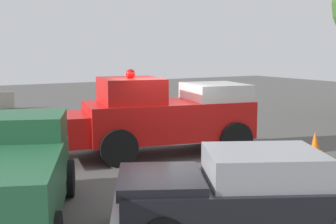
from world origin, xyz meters
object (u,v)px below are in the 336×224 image
Objects in this scene: lawn_chair_near_truck at (109,116)px; traffic_cone at (315,142)px; lawn_chair_by_car at (65,121)px; lawn_chair_spare at (155,114)px; spectator_seated at (110,114)px; vintage_fire_truck at (161,115)px; parked_pickup at (9,172)px; classic_hot_rod at (243,192)px.

lawn_chair_near_truck is 1.61× the size of traffic_cone.
lawn_chair_by_car and lawn_chair_spare have the same top height.
spectator_seated reaches higher than traffic_cone.
lawn_chair_by_car is (1.84, 0.35, 0.00)m from lawn_chair_near_truck.
parked_pickup is at bearing 34.25° from vintage_fire_truck.
traffic_cone is (-6.03, 6.06, -0.28)m from lawn_chair_by_car.
parked_pickup reaches higher than lawn_chair_by_car.
vintage_fire_truck is 4.86× the size of spectator_seated.
lawn_chair_near_truck is (-1.75, -10.07, -0.16)m from classic_hot_rod.
lawn_chair_by_car is at bearing -113.99° from parked_pickup.
vintage_fire_truck is 4.87m from traffic_cone.
lawn_chair_spare is (-1.98, -3.99, -0.61)m from vintage_fire_truck.
vintage_fire_truck is 4.33m from lawn_chair_near_truck.
vintage_fire_truck is 4.18m from spectator_seated.
lawn_chair_by_car is 3.73m from lawn_chair_spare.
lawn_chair_near_truck and lawn_chair_by_car have the same top height.
vintage_fire_truck reaches higher than lawn_chair_spare.
lawn_chair_near_truck is at bearing -56.85° from traffic_cone.
traffic_cone is (-5.94, -3.65, -0.44)m from classic_hot_rod.
classic_hot_rod is at bearing 69.61° from lawn_chair_spare.
lawn_chair_near_truck is 1.00× the size of lawn_chair_spare.
traffic_cone is at bearing 134.85° from lawn_chair_by_car.
parked_pickup is 5.02× the size of lawn_chair_near_truck.
spectator_seated is (-5.13, -7.56, -0.29)m from parked_pickup.
lawn_chair_spare is 1.87m from spectator_seated.
lawn_chair_near_truck is at bearing -99.86° from classic_hot_rod.
classic_hot_rod is 4.63× the size of lawn_chair_near_truck.
parked_pickup is (3.36, -2.38, 0.24)m from classic_hot_rod.
vintage_fire_truck is at bearing 63.56° from lawn_chair_spare.
vintage_fire_truck is at bearing -26.47° from traffic_cone.
lawn_chair_by_car is at bearing 6.88° from spectator_seated.
vintage_fire_truck reaches higher than parked_pickup.
classic_hot_rod is 7.44× the size of traffic_cone.
vintage_fire_truck is 6.14× the size of lawn_chair_near_truck.
parked_pickup reaches higher than spectator_seated.
parked_pickup is 8.04m from lawn_chair_by_car.
classic_hot_rod reaches higher than traffic_cone.
parked_pickup is at bearing 56.42° from lawn_chair_near_truck.
spectator_seated is (-0.12, -4.15, -0.50)m from vintage_fire_truck.
spectator_seated is at bearing -124.14° from parked_pickup.
parked_pickup is 9.41m from traffic_cone.
classic_hot_rod is (1.65, 5.79, -0.45)m from vintage_fire_truck.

